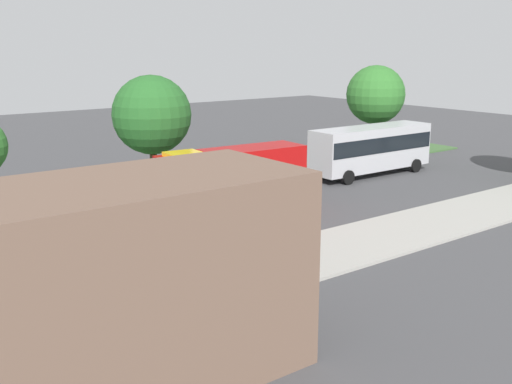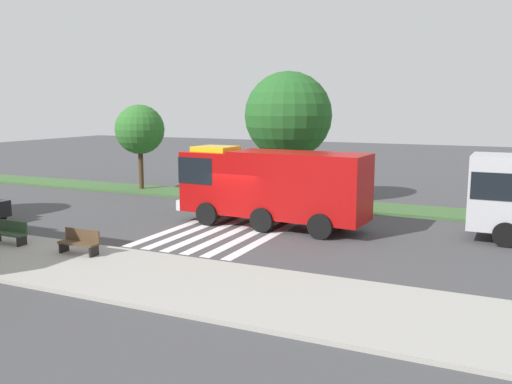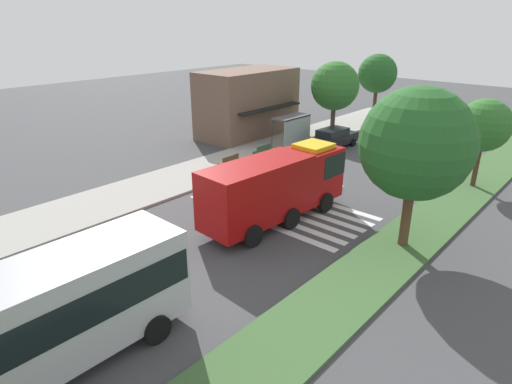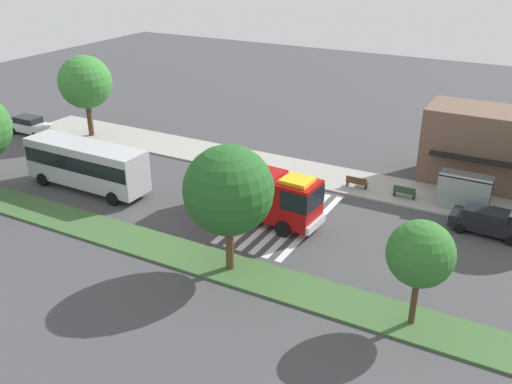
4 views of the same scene
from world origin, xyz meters
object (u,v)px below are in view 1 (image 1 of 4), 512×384
transit_bus (371,147)px  bench_west_of_shelter (252,250)px  parked_car_mid (4,276)px  bench_near_shelter (180,267)px  median_tree_far_west (376,95)px  bus_stop_shelter (81,257)px  median_tree_west (152,115)px  fire_truck (229,176)px

transit_bus → bench_west_of_shelter: (17.83, 9.58, -1.52)m
parked_car_mid → bench_near_shelter: bearing=160.0°
transit_bus → median_tree_far_west: median_tree_far_west is taller
bench_near_shelter → bus_stop_shelter: bearing=-0.3°
transit_bus → median_tree_west: (15.23, -4.62, 2.90)m
bench_near_shelter → bench_west_of_shelter: (-3.62, 0.00, 0.00)m
bench_near_shelter → bench_west_of_shelter: same height
fire_truck → median_tree_west: bearing=-73.4°
parked_car_mid → transit_bus: transit_bus is taller
bench_near_shelter → transit_bus: bearing=-155.9°
bus_stop_shelter → bench_west_of_shelter: 7.73m
fire_truck → bus_stop_shelter: (11.72, 7.83, -0.14)m
fire_truck → transit_bus: size_ratio=0.91×
fire_truck → median_tree_west: size_ratio=1.24×
bench_near_shelter → median_tree_west: median_tree_west is taller
bench_near_shelter → bench_west_of_shelter: bearing=180.0°
fire_truck → median_tree_west: (1.49, -6.34, 2.99)m
bus_stop_shelter → fire_truck: bearing=-146.2°
parked_car_mid → fire_truck: bearing=-156.1°
median_tree_far_west → fire_truck: bearing=18.4°
median_tree_west → transit_bus: bearing=163.1°
bench_west_of_shelter → fire_truck: bearing=-117.6°
fire_truck → median_tree_west: median_tree_west is taller
bus_stop_shelter → bench_west_of_shelter: bearing=179.9°
median_tree_far_west → transit_bus: bearing=40.9°
median_tree_west → median_tree_far_west: bearing=180.0°
transit_bus → bench_west_of_shelter: 20.30m
transit_bus → bus_stop_shelter: transit_bus is taller
bench_west_of_shelter → median_tree_west: 15.09m
parked_car_mid → median_tree_west: size_ratio=0.65×
fire_truck → transit_bus: (-13.73, -1.73, 0.09)m
bus_stop_shelter → median_tree_west: median_tree_west is taller
median_tree_west → parked_car_mid: bearing=43.4°
transit_bus → bench_west_of_shelter: bearing=-151.1°
fire_truck → bus_stop_shelter: fire_truck is taller
transit_bus → bus_stop_shelter: size_ratio=2.89×
fire_truck → bench_west_of_shelter: 8.97m
bench_west_of_shelter → median_tree_far_west: (-23.16, -14.19, 4.69)m
bench_west_of_shelter → transit_bus: bearing=-151.8°
bench_near_shelter → median_tree_west: bearing=-113.7°
parked_car_mid → bench_west_of_shelter: bearing=168.1°
fire_truck → median_tree_far_west: 20.35m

